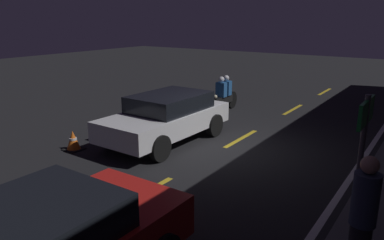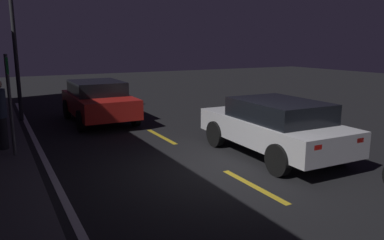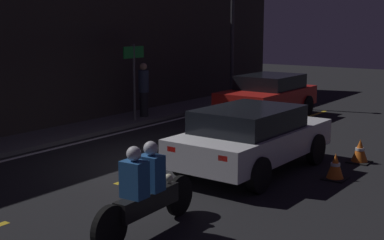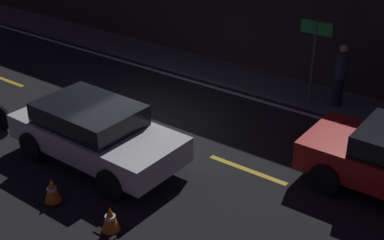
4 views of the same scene
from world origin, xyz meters
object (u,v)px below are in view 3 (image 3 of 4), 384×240
at_px(sedan_white, 252,136).
at_px(traffic_cone_near, 335,167).
at_px(taxi_red, 268,95).
at_px(motorcycle, 145,192).
at_px(shop_sign, 134,67).
at_px(pedestrian, 144,89).
at_px(traffic_cone_mid, 360,151).
at_px(street_lamp, 232,21).

relative_size(sedan_white, traffic_cone_near, 7.72).
bearing_deg(taxi_red, motorcycle, 17.82).
distance_m(traffic_cone_near, shop_sign, 7.90).
relative_size(sedan_white, pedestrian, 2.39).
bearing_deg(traffic_cone_near, pedestrian, 68.84).
xyz_separation_m(traffic_cone_near, traffic_cone_mid, (1.62, 0.03, 0.00)).
bearing_deg(pedestrian, shop_sign, -162.30).
bearing_deg(shop_sign, motorcycle, -137.56).
height_order(taxi_red, traffic_cone_mid, taxi_red).
bearing_deg(motorcycle, shop_sign, 39.91).
xyz_separation_m(taxi_red, shop_sign, (-3.43, 2.93, 1.01)).
bearing_deg(pedestrian, street_lamp, -9.69).
relative_size(motorcycle, pedestrian, 1.37).
bearing_deg(traffic_cone_near, street_lamp, 43.45).
distance_m(traffic_cone_mid, street_lamp, 9.40).
xyz_separation_m(taxi_red, motorcycle, (-10.12, -3.19, -0.13)).
distance_m(taxi_red, traffic_cone_mid, 6.05).
distance_m(sedan_white, pedestrian, 6.85).
bearing_deg(pedestrian, motorcycle, -139.43).
height_order(traffic_cone_mid, shop_sign, shop_sign).
height_order(sedan_white, traffic_cone_near, sedan_white).
relative_size(taxi_red, street_lamp, 0.70).
bearing_deg(traffic_cone_near, sedan_white, 104.28).
distance_m(sedan_white, shop_sign, 6.39).
xyz_separation_m(sedan_white, pedestrian, (3.40, 5.94, 0.25)).
distance_m(motorcycle, shop_sign, 9.13).
bearing_deg(traffic_cone_near, taxi_red, 38.40).
bearing_deg(taxi_red, traffic_cone_near, 38.74).
height_order(motorcycle, shop_sign, shop_sign).
height_order(traffic_cone_mid, street_lamp, street_lamp).
xyz_separation_m(traffic_cone_mid, street_lamp, (5.68, 6.88, 2.97)).
distance_m(traffic_cone_near, traffic_cone_mid, 1.62).
xyz_separation_m(motorcycle, traffic_cone_near, (4.44, -1.31, -0.39)).
distance_m(traffic_cone_mid, shop_sign, 7.58).
relative_size(motorcycle, street_lamp, 0.42).
bearing_deg(street_lamp, taxi_red, -123.90).
height_order(taxi_red, motorcycle, taxi_red).
relative_size(taxi_red, motorcycle, 1.67).
bearing_deg(traffic_cone_mid, sedan_white, 140.70).
bearing_deg(traffic_cone_mid, taxi_red, 47.78).
bearing_deg(shop_sign, pedestrian, 17.70).
height_order(pedestrian, shop_sign, shop_sign).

